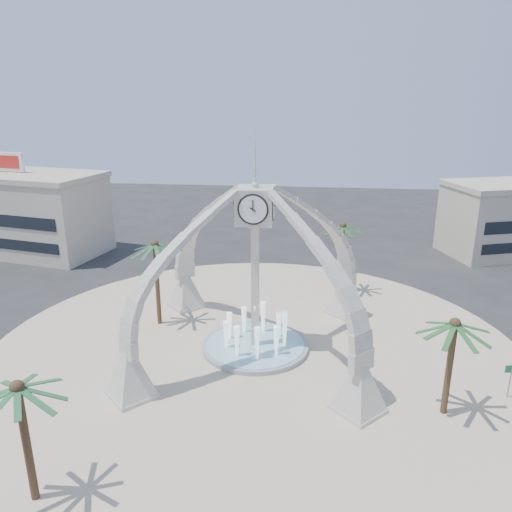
# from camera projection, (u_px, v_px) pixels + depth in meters

# --- Properties ---
(ground) EXTENTS (140.00, 140.00, 0.00)m
(ground) POSITION_uv_depth(u_px,v_px,m) (255.00, 349.00, 37.68)
(ground) COLOR #282828
(ground) RESTS_ON ground
(plaza) EXTENTS (40.00, 40.00, 0.06)m
(plaza) POSITION_uv_depth(u_px,v_px,m) (255.00, 348.00, 37.67)
(plaza) COLOR #C7B294
(plaza) RESTS_ON ground
(clock_tower) EXTENTS (17.94, 17.94, 16.30)m
(clock_tower) POSITION_uv_depth(u_px,v_px,m) (255.00, 268.00, 35.67)
(clock_tower) COLOR beige
(clock_tower) RESTS_ON ground
(fountain) EXTENTS (8.00, 8.00, 3.62)m
(fountain) POSITION_uv_depth(u_px,v_px,m) (255.00, 345.00, 37.59)
(fountain) COLOR #9A9A9C
(fountain) RESTS_ON ground
(building_nw) EXTENTS (23.75, 13.73, 11.90)m
(building_nw) POSITION_uv_depth(u_px,v_px,m) (13.00, 211.00, 60.36)
(building_nw) COLOR #C0AD96
(building_nw) RESTS_ON ground
(palm_east) EXTENTS (4.89, 4.89, 6.73)m
(palm_east) POSITION_uv_depth(u_px,v_px,m) (455.00, 325.00, 28.30)
(palm_east) COLOR brown
(palm_east) RESTS_ON ground
(palm_west) EXTENTS (4.98, 4.98, 7.73)m
(palm_west) POSITION_uv_depth(u_px,v_px,m) (155.00, 246.00, 39.68)
(palm_west) COLOR brown
(palm_west) RESTS_ON ground
(palm_north) EXTENTS (5.34, 5.34, 7.48)m
(palm_north) POSITION_uv_depth(u_px,v_px,m) (343.00, 227.00, 46.31)
(palm_north) COLOR brown
(palm_north) RESTS_ON ground
(palm_south) EXTENTS (5.24, 5.24, 6.86)m
(palm_south) POSITION_uv_depth(u_px,v_px,m) (17.00, 389.00, 21.87)
(palm_south) COLOR brown
(palm_south) RESTS_ON ground
(street_sign) EXTENTS (0.91, 0.15, 2.49)m
(street_sign) POSITION_uv_depth(u_px,v_px,m) (511.00, 373.00, 31.04)
(street_sign) COLOR slate
(street_sign) RESTS_ON ground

